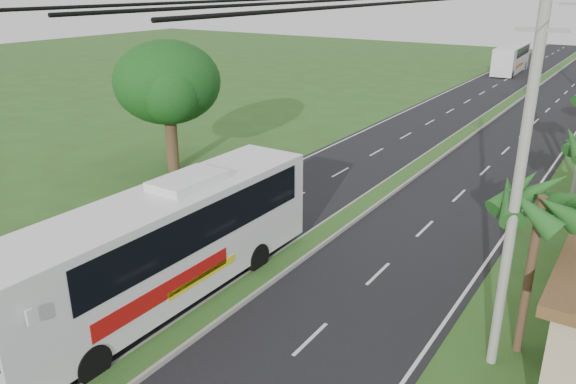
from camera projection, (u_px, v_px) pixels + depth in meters
The scene contains 11 objects.
ground at pixel (223, 306), 19.29m from camera, with size 180.00×180.00×0.00m, color #30501D.
road_asphalt at pixel (428, 161), 34.95m from camera, with size 14.00×160.00×0.02m, color black.
median_strip at pixel (428, 160), 34.92m from camera, with size 1.20×160.00×0.18m.
lane_edge_left at pixel (334, 145), 38.39m from camera, with size 0.12×160.00×0.01m, color silver.
lane_edge_right at pixel (543, 181), 31.51m from camera, with size 0.12×160.00×0.01m, color silver.
palm_verge_a at pixel (541, 205), 15.36m from camera, with size 2.40×2.40×5.45m.
shade_tree at pixel (166, 85), 31.59m from camera, with size 6.30×6.00×7.54m.
utility_pole_a at pixel (519, 179), 14.50m from camera, with size 1.60×0.28×11.00m.
coach_bus_main at pixel (165, 240), 18.83m from camera, with size 2.88×13.15×4.24m.
coach_bus_far at pixel (511, 57), 68.64m from camera, with size 2.88×11.20×3.24m.
motorcyclist at pixel (264, 221), 24.13m from camera, with size 1.99×0.68×2.31m.
Camera 1 is at (11.01, -12.73, 10.45)m, focal length 35.00 mm.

